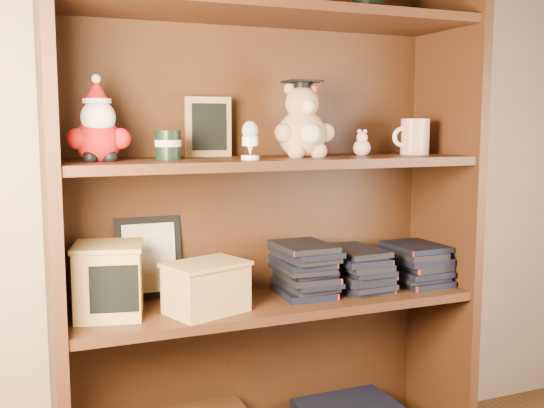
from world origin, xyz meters
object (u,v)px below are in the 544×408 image
Objects in this scene: grad_teddy_bear at (303,127)px; treats_box at (109,280)px; teacher_mug at (414,137)px; bookcase at (265,216)px.

grad_teddy_bear is 1.07× the size of treats_box.
teacher_mug is at bearing 0.05° from treats_box.
grad_teddy_bear is 0.38m from teacher_mug.
teacher_mug is at bearing 1.01° from grad_teddy_bear.
grad_teddy_bear is at bearing -178.99° from teacher_mug.
teacher_mug reaches higher than treats_box.
teacher_mug is 0.59× the size of treats_box.
teacher_mug is (0.47, -0.05, 0.23)m from bookcase.
grad_teddy_bear is at bearing -31.57° from bookcase.
bookcase is at bearing 173.85° from teacher_mug.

